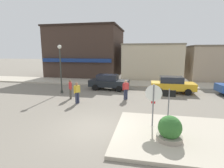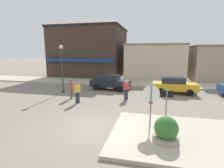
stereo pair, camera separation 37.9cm
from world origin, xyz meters
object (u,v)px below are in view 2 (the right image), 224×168
parked_car_second (174,85)px  lamp_post (62,62)px  planter (166,132)px  pedestrian_crossing_near (126,89)px  parked_car_nearest (110,82)px  one_way_sign (166,105)px  pedestrian_crossing_far (77,92)px  pedestrian_kerb_side (71,88)px  stop_sign (151,100)px

parked_car_second → lamp_post: bearing=-167.9°
planter → pedestrian_crossing_near: (-2.69, 6.62, 0.31)m
parked_car_nearest → parked_car_second: same height
one_way_sign → parked_car_nearest: 10.10m
pedestrian_crossing_near → parked_car_second: bearing=38.4°
planter → lamp_post: size_ratio=0.27×
parked_car_nearest → pedestrian_crossing_far: size_ratio=2.54×
pedestrian_kerb_side → planter: bearing=-39.3°
stop_sign → pedestrian_crossing_near: size_ratio=1.43×
lamp_post → pedestrian_crossing_near: size_ratio=2.82×
lamp_post → pedestrian_crossing_far: (2.74, -2.84, -2.09)m
lamp_post → pedestrian_kerb_side: 3.19m
one_way_sign → pedestrian_crossing_far: bearing=150.9°
pedestrian_crossing_far → parked_car_second: bearing=33.8°
planter → pedestrian_kerb_side: size_ratio=0.76×
parked_car_nearest → parked_car_second: size_ratio=1.02×
parked_car_nearest → pedestrian_crossing_near: size_ratio=2.54×
stop_sign → parked_car_nearest: (-4.22, 8.80, -0.71)m
planter → pedestrian_crossing_far: size_ratio=0.76×
parked_car_second → pedestrian_crossing_far: 9.06m
planter → lamp_post: lamp_post is taller
parked_car_nearest → pedestrian_crossing_near: pedestrian_crossing_near is taller
stop_sign → parked_car_second: size_ratio=0.57×
planter → parked_car_nearest: bearing=115.8°
parked_car_nearest → pedestrian_kerb_side: (-2.32, -4.22, 0.06)m
one_way_sign → pedestrian_crossing_far: 7.13m
stop_sign → pedestrian_crossing_near: stop_sign is taller
one_way_sign → lamp_post: (-8.96, 6.30, 1.63)m
parked_car_second → pedestrian_crossing_far: size_ratio=2.49×
parked_car_second → pedestrian_kerb_side: bearing=-155.4°
pedestrian_crossing_near → one_way_sign: bearing=-62.5°
one_way_sign → pedestrian_kerb_side: (-7.27, 4.57, -0.46)m
lamp_post → one_way_sign: bearing=-35.1°
pedestrian_crossing_near → stop_sign: bearing=-69.2°
stop_sign → planter: (0.68, -1.32, -0.96)m
lamp_post → stop_sign: bearing=-37.5°
stop_sign → planter: size_ratio=1.88×
parked_car_nearest → parked_car_second: bearing=-2.7°
lamp_post → parked_car_second: bearing=12.1°
stop_sign → parked_car_nearest: size_ratio=0.56×
planter → lamp_post: 11.97m
stop_sign → one_way_sign: stop_sign is taller
pedestrian_kerb_side → one_way_sign: bearing=-32.1°
pedestrian_crossing_near → pedestrian_kerb_side: bearing=-171.1°
parked_car_second → stop_sign: bearing=-103.5°
lamp_post → parked_car_nearest: bearing=31.9°
lamp_post → planter: bearing=-40.6°
pedestrian_crossing_far → parked_car_nearest: bearing=76.6°
one_way_sign → planter: bearing=-92.6°
stop_sign → parked_car_second: (2.04, 8.51, -0.71)m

